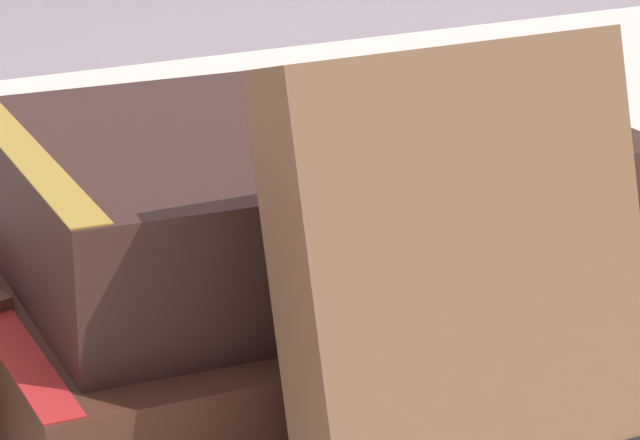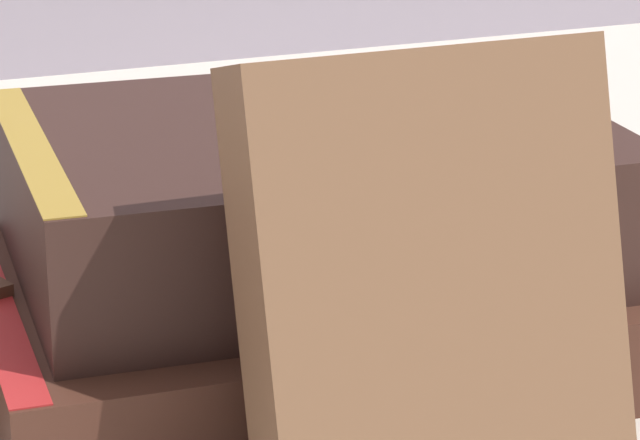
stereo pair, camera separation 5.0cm
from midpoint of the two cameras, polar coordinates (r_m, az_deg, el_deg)
The scene contains 6 objects.
ground_plane at distance 0.51m, azimuth 4.25°, elevation -5.65°, with size 3.00×3.00×0.00m, color beige.
book_flat_bottom at distance 0.51m, azimuth 1.60°, elevation -3.62°, with size 0.23×0.17×0.03m.
book_flat_top at distance 0.51m, azimuth 1.76°, elevation 1.05°, with size 0.21×0.16×0.05m.
book_leaning_front at distance 0.41m, azimuth 7.78°, elevation -3.19°, with size 0.10×0.06×0.13m.
pocket_watch at distance 0.50m, azimuth 8.20°, elevation 3.63°, with size 0.05×0.05×0.01m.
reading_glasses at distance 0.62m, azimuth -9.73°, elevation -1.20°, with size 0.10×0.07×0.00m.
Camera 2 is at (-0.18, -0.43, 0.22)m, focal length 85.00 mm.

